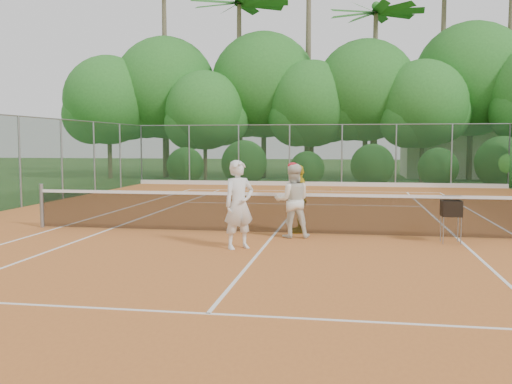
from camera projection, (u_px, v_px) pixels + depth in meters
ground at (275, 234)px, 13.41m from camera, size 120.00×120.00×0.00m
clay_court at (275, 234)px, 13.41m from camera, size 18.00×36.00×0.02m
club_building at (470, 153)px, 35.38m from camera, size 8.00×5.00×3.00m
tennis_net at (275, 212)px, 13.37m from camera, size 11.97×0.10×1.10m
player_white at (239, 205)px, 11.43m from camera, size 0.77×0.74×1.79m
player_center_grp at (292, 200)px, 12.80m from camera, size 0.91×0.77×1.69m
player_yellow at (298, 199)px, 13.49m from camera, size 0.60×1.01×1.61m
ball_hopper at (451, 209)px, 12.08m from camera, size 0.40×0.40×0.91m
stray_ball_a at (248, 193)px, 23.78m from camera, size 0.07×0.07×0.07m
stray_ball_b at (331, 189)px, 25.62m from camera, size 0.07×0.07×0.07m
stray_ball_c at (332, 196)px, 22.44m from camera, size 0.07×0.07×0.07m
court_markings at (275, 233)px, 13.41m from camera, size 11.03×23.83×0.01m
fence_back at (315, 155)px, 28.02m from camera, size 18.07×0.07×3.00m
tropical_treeline at (347, 91)px, 32.60m from camera, size 32.10×8.49×15.03m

